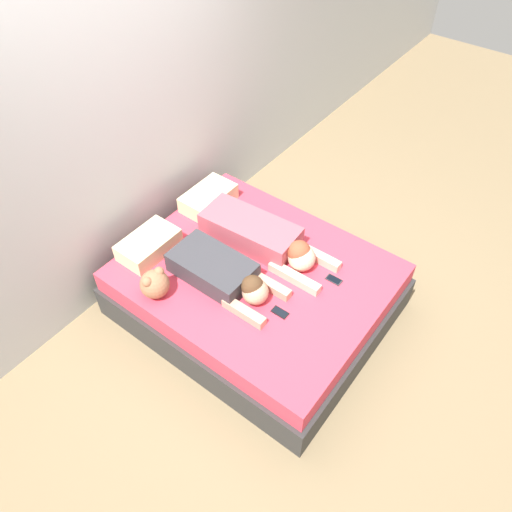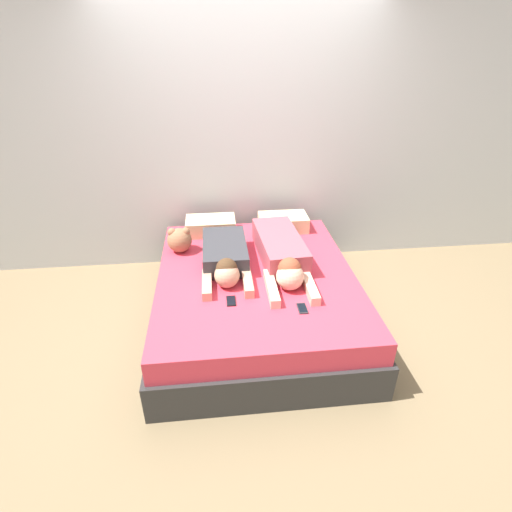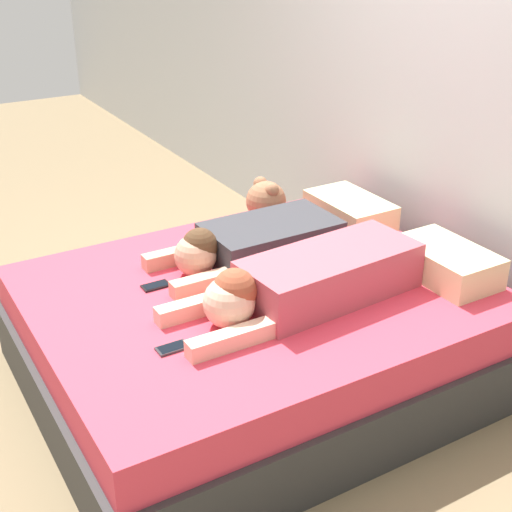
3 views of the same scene
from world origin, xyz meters
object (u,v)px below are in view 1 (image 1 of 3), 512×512
object	(u,v)px
pillow_head_left	(149,245)
pillow_head_right	(208,198)
person_right	(263,238)
cell_phone_left	(280,312)
bed	(256,290)
plush_toy	(155,284)
person_left	(224,274)
cell_phone_right	(334,280)

from	to	relation	value
pillow_head_left	pillow_head_right	size ratio (longest dim) A/B	1.00
person_right	cell_phone_left	size ratio (longest dim) A/B	9.43
bed	plush_toy	xyz separation A→B (m)	(-0.63, 0.43, 0.36)
cell_phone_left	plush_toy	world-z (taller)	plush_toy
person_left	cell_phone_left	size ratio (longest dim) A/B	7.46
plush_toy	person_right	bearing A→B (deg)	-21.13
person_left	person_right	size ratio (longest dim) A/B	0.79
pillow_head_right	cell_phone_right	size ratio (longest dim) A/B	3.86
pillow_head_right	cell_phone_left	world-z (taller)	pillow_head_right
person_left	cell_phone_right	size ratio (longest dim) A/B	7.46
bed	pillow_head_right	size ratio (longest dim) A/B	4.21
bed	pillow_head_left	world-z (taller)	pillow_head_left
bed	cell_phone_left	distance (m)	0.51
pillow_head_left	person_right	xyz separation A→B (m)	(0.58, -0.68, 0.03)
pillow_head_right	plush_toy	size ratio (longest dim) A/B	2.08
pillow_head_left	cell_phone_left	size ratio (longest dim) A/B	3.86
pillow_head_right	cell_phone_right	distance (m)	1.31
person_right	plush_toy	world-z (taller)	person_right
pillow_head_right	person_right	world-z (taller)	person_right
bed	plush_toy	world-z (taller)	plush_toy
cell_phone_right	pillow_head_right	bearing A→B (deg)	86.32
bed	pillow_head_right	xyz separation A→B (m)	(0.35, 0.78, 0.31)
cell_phone_left	plush_toy	size ratio (longest dim) A/B	0.54
cell_phone_right	cell_phone_left	bearing A→B (deg)	163.69
bed	person_right	xyz separation A→B (m)	(0.23, 0.10, 0.34)
pillow_head_right	person_left	distance (m)	0.89
pillow_head_right	plush_toy	world-z (taller)	plush_toy
cell_phone_right	plush_toy	distance (m)	1.31
person_right	pillow_head_right	bearing A→B (deg)	79.56
cell_phone_right	bed	bearing A→B (deg)	117.00
person_right	cell_phone_right	world-z (taller)	person_right
bed	pillow_head_right	world-z (taller)	pillow_head_right
bed	plush_toy	size ratio (longest dim) A/B	8.75
person_right	plush_toy	xyz separation A→B (m)	(-0.85, 0.33, 0.01)
person_right	person_left	bearing A→B (deg)	178.53
pillow_head_left	person_left	distance (m)	0.68
person_left	plush_toy	distance (m)	0.50
person_right	cell_phone_right	bearing A→B (deg)	-86.26
pillow_head_left	cell_phone_left	bearing A→B (deg)	-83.66
cell_phone_left	pillow_head_right	bearing A→B (deg)	63.69
pillow_head_left	cell_phone_right	world-z (taller)	pillow_head_left
pillow_head_right	cell_phone_left	xyz separation A→B (m)	(-0.58, -1.16, -0.07)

